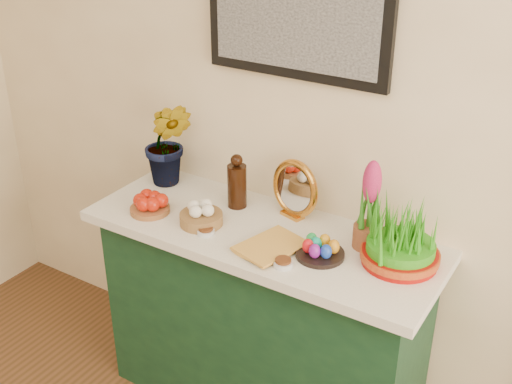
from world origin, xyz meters
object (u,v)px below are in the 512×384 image
hyacinth_green (167,129)px  wheatgrass_sabzeh (402,239)px  mirror (295,189)px  sideboard (262,325)px  book (254,236)px

hyacinth_green → wheatgrass_sabzeh: (1.08, -0.08, -0.15)m
mirror → sideboard: bearing=-107.4°
mirror → book: 0.27m
book → sideboard: bearing=116.6°
sideboard → mirror: 0.60m
sideboard → book: (0.02, -0.09, 0.48)m
hyacinth_green → mirror: bearing=-18.3°
mirror → book: size_ratio=1.02×
hyacinth_green → book: size_ratio=2.13×
hyacinth_green → book: hyacinth_green is taller
book → wheatgrass_sabzeh: bearing=31.2°
mirror → wheatgrass_sabzeh: bearing=-12.7°
sideboard → hyacinth_green: 0.91m
hyacinth_green → book: 0.65m
book → wheatgrass_sabzeh: wheatgrass_sabzeh is taller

